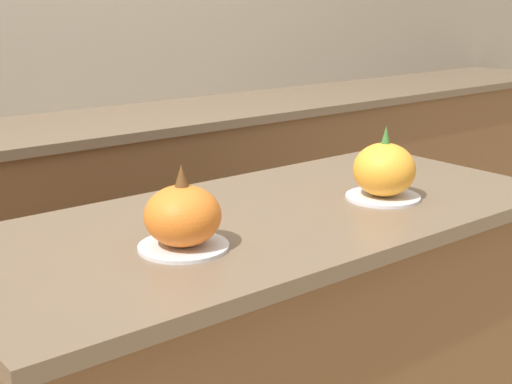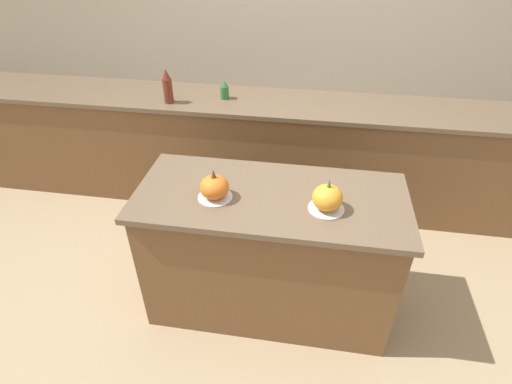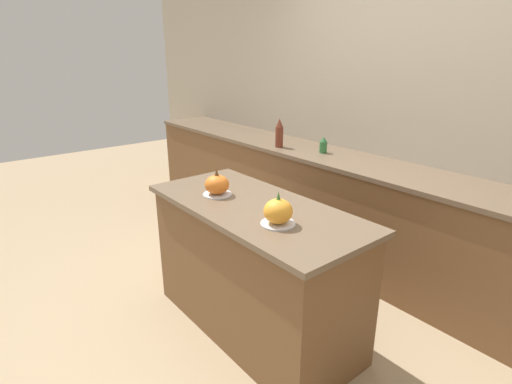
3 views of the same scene
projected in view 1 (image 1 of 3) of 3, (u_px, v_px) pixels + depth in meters
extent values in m
cube|color=#B2A893|center=(18.00, 32.00, 2.77)|extent=(8.00, 0.06, 2.50)
cube|color=brown|center=(270.00, 384.00, 1.83)|extent=(1.46, 0.62, 0.85)
cube|color=brown|center=(271.00, 220.00, 1.71)|extent=(1.52, 0.68, 0.03)
cube|color=brown|center=(69.00, 249.00, 2.74)|extent=(6.00, 0.56, 0.89)
cube|color=brown|center=(60.00, 130.00, 2.62)|extent=(6.00, 0.60, 0.03)
cylinder|color=silver|center=(184.00, 246.00, 1.47)|extent=(0.19, 0.19, 0.01)
ellipsoid|color=orange|center=(183.00, 216.00, 1.45)|extent=(0.16, 0.16, 0.13)
cone|color=brown|center=(181.00, 176.00, 1.43)|extent=(0.03, 0.03, 0.05)
cylinder|color=silver|center=(383.00, 197.00, 1.83)|extent=(0.19, 0.19, 0.01)
ellipsoid|color=orange|center=(384.00, 170.00, 1.81)|extent=(0.16, 0.16, 0.14)
cone|color=#38702D|center=(386.00, 135.00, 1.78)|extent=(0.02, 0.02, 0.05)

